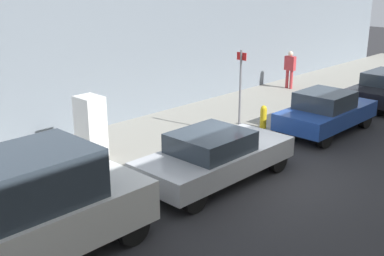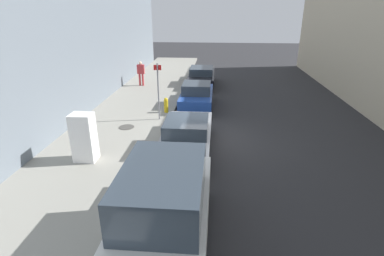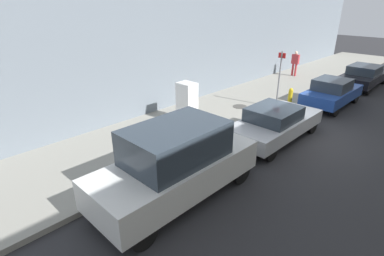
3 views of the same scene
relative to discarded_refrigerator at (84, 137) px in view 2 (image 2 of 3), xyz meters
The scene contains 12 objects.
ground_plane 5.02m from the discarded_refrigerator, 28.89° to the left, with size 80.00×80.00×0.00m, color #28282B.
sidewalk_slab 2.56m from the discarded_refrigerator, 85.74° to the left, with size 4.43×44.00×0.17m, color gray.
building_facade_near 5.53m from the discarded_refrigerator, 140.66° to the left, with size 1.70×39.60×10.23m, color slate.
discarded_refrigerator is the anchor object (origin of this frame).
manhole_cover 3.39m from the discarded_refrigerator, 80.87° to the left, with size 0.70×0.70×0.02m, color #47443F.
street_sign_post 4.85m from the discarded_refrigerator, 67.41° to the left, with size 0.36×0.07×2.75m.
fire_hydrant 5.91m from the discarded_refrigerator, 70.12° to the left, with size 0.22×0.22×0.79m.
pedestrian_walking_far 11.29m from the discarded_refrigerator, 93.57° to the left, with size 0.49×0.23×1.70m.
parked_van_white 5.26m from the discarded_refrigerator, 47.99° to the right, with size 1.97×4.89×2.17m.
parked_sedan_silver 3.78m from the discarded_refrigerator, 20.84° to the left, with size 1.84×4.45×1.38m.
parked_hatchback_blue 7.85m from the discarded_refrigerator, 63.35° to the left, with size 1.75×4.01×1.45m.
parked_sedan_dark 12.73m from the discarded_refrigerator, 73.94° to the left, with size 1.83×4.72×1.39m.
Camera 2 is at (0.30, -11.70, 5.27)m, focal length 28.00 mm.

